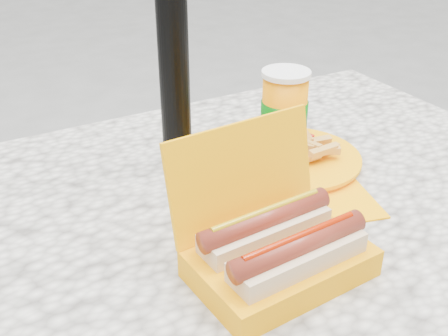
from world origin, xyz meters
TOP-DOWN VIEW (x-y plane):
  - picnic_table at (0.00, 0.00)m, footprint 1.20×0.80m
  - hotdog_box at (-0.02, -0.17)m, footprint 0.23×0.19m
  - fries_plate at (0.17, 0.05)m, footprint 0.27×0.33m
  - soda_cup at (0.18, 0.10)m, footprint 0.08×0.08m

SIDE VIEW (x-z plane):
  - picnic_table at x=0.00m, z-range 0.27..1.02m
  - fries_plate at x=0.17m, z-range 0.74..0.79m
  - hotdog_box at x=-0.02m, z-range 0.70..0.88m
  - soda_cup at x=0.18m, z-range 0.75..0.91m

